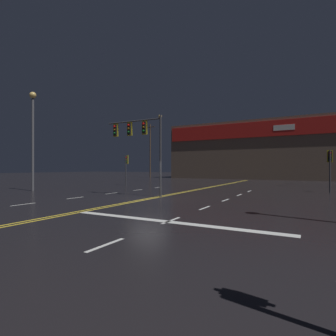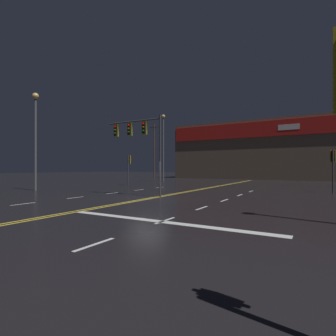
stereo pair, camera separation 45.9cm
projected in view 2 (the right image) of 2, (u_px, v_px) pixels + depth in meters
ground_plane at (147, 199)px, 16.90m from camera, size 200.00×200.00×0.00m
road_markings at (148, 201)px, 15.62m from camera, size 13.64×60.00×0.01m
traffic_signal_median at (137, 134)px, 19.03m from camera, size 4.69×0.36×5.68m
traffic_signal_corner_northwest at (129, 163)px, 30.53m from camera, size 0.42×0.36×3.48m
traffic_signal_corner_northeast at (333, 161)px, 20.94m from camera, size 0.42×0.36×3.46m
streetlight_near_right at (163, 139)px, 39.57m from camera, size 0.56×0.56×10.10m
streetlight_far_left at (35, 127)px, 23.16m from camera, size 0.56×0.56×8.66m
building_backdrop at (260, 151)px, 49.19m from camera, size 30.89×10.23×10.43m
utility_pole_row at (253, 147)px, 45.49m from camera, size 43.71×0.26×11.33m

